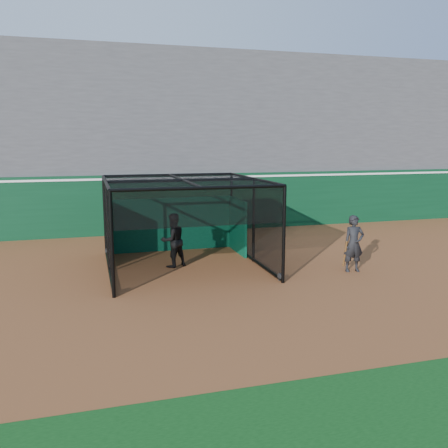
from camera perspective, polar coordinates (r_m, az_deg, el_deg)
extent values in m
plane|color=brown|center=(12.73, 0.84, -7.80)|extent=(120.00, 120.00, 0.00)
cube|color=#09361C|center=(20.58, -6.00, 2.53)|extent=(50.00, 0.45, 2.50)
cube|color=white|center=(20.47, -6.05, 5.59)|extent=(50.00, 0.50, 0.08)
cube|color=#4C4C4F|center=(24.24, -7.73, 9.82)|extent=(50.00, 7.85, 7.75)
cube|color=#4C4C4F|center=(27.99, -9.03, 18.99)|extent=(50.00, 0.30, 1.20)
cube|color=#07472E|center=(17.04, -6.37, -0.03)|extent=(4.46, 0.10, 1.90)
cylinder|color=black|center=(12.52, -13.15, -7.84)|extent=(0.08, 0.22, 0.22)
cylinder|color=black|center=(13.50, 6.77, -6.35)|extent=(0.08, 0.22, 0.22)
cylinder|color=black|center=(16.91, -13.95, -3.24)|extent=(0.08, 0.22, 0.22)
cylinder|color=black|center=(17.64, 1.08, -2.41)|extent=(0.08, 0.22, 0.22)
imported|color=black|center=(14.80, -6.17, -1.96)|extent=(1.00, 0.89, 1.69)
imported|color=black|center=(14.70, 15.35, -2.30)|extent=(0.66, 0.46, 1.71)
cylinder|color=#593819|center=(14.68, 14.35, -3.49)|extent=(0.14, 0.33, 0.84)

